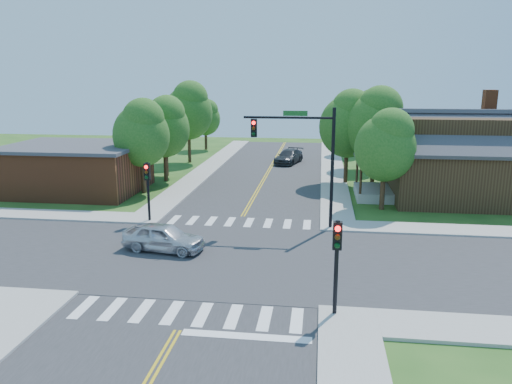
# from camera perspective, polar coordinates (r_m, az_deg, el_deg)

# --- Properties ---
(ground) EXTENTS (100.00, 100.00, 0.00)m
(ground) POSITION_cam_1_polar(r_m,az_deg,el_deg) (25.41, -4.18, -7.50)
(ground) COLOR #255019
(ground) RESTS_ON ground
(road_ns) EXTENTS (10.00, 90.00, 0.04)m
(road_ns) POSITION_cam_1_polar(r_m,az_deg,el_deg) (25.40, -4.19, -7.46)
(road_ns) COLOR #2D2D30
(road_ns) RESTS_ON ground
(road_ew) EXTENTS (90.00, 10.00, 0.04)m
(road_ew) POSITION_cam_1_polar(r_m,az_deg,el_deg) (25.40, -4.19, -7.45)
(road_ew) COLOR #2D2D30
(road_ew) RESTS_ON ground
(intersection_patch) EXTENTS (10.20, 10.20, 0.06)m
(intersection_patch) POSITION_cam_1_polar(r_m,az_deg,el_deg) (25.41, -4.18, -7.50)
(intersection_patch) COLOR #2D2D30
(intersection_patch) RESTS_ON ground
(sidewalk_ne) EXTENTS (40.00, 40.00, 0.14)m
(sidewalk_ne) POSITION_cam_1_polar(r_m,az_deg,el_deg) (41.55, 22.49, -0.21)
(sidewalk_ne) COLOR #9E9B93
(sidewalk_ne) RESTS_ON ground
(sidewalk_nw) EXTENTS (40.00, 40.00, 0.14)m
(sidewalk_nw) POSITION_cam_1_polar(r_m,az_deg,el_deg) (45.12, -20.06, 0.99)
(sidewalk_nw) COLOR #9E9B93
(sidewalk_nw) RESTS_ON ground
(crosswalk_north) EXTENTS (8.85, 2.00, 0.01)m
(crosswalk_north) POSITION_cam_1_polar(r_m,az_deg,el_deg) (31.18, -1.91, -3.45)
(crosswalk_north) COLOR white
(crosswalk_north) RESTS_ON ground
(crosswalk_south) EXTENTS (8.85, 2.00, 0.01)m
(crosswalk_south) POSITION_cam_1_polar(r_m,az_deg,el_deg) (19.86, -7.86, -13.59)
(crosswalk_south) COLOR white
(crosswalk_south) RESTS_ON ground
(centerline) EXTENTS (0.30, 90.00, 0.01)m
(centerline) POSITION_cam_1_polar(r_m,az_deg,el_deg) (25.39, -4.19, -7.40)
(centerline) COLOR gold
(centerline) RESTS_ON ground
(stop_bar) EXTENTS (4.60, 0.45, 0.09)m
(stop_bar) POSITION_cam_1_polar(r_m,az_deg,el_deg) (18.20, -1.13, -16.28)
(stop_bar) COLOR white
(stop_bar) RESTS_ON ground
(signal_mast_ne) EXTENTS (5.30, 0.42, 7.20)m
(signal_mast_ne) POSITION_cam_1_polar(r_m,az_deg,el_deg) (29.17, 5.46, 5.01)
(signal_mast_ne) COLOR black
(signal_mast_ne) RESTS_ON ground
(signal_pole_se) EXTENTS (0.34, 0.42, 3.80)m
(signal_pole_se) POSITION_cam_1_polar(r_m,az_deg,el_deg) (18.75, 9.22, -6.60)
(signal_pole_se) COLOR black
(signal_pole_se) RESTS_ON ground
(signal_pole_nw) EXTENTS (0.34, 0.42, 3.80)m
(signal_pole_nw) POSITION_cam_1_polar(r_m,az_deg,el_deg) (31.34, -12.29, 1.27)
(signal_pole_nw) COLOR black
(signal_pole_nw) RESTS_ON ground
(house_ne) EXTENTS (13.05, 8.80, 7.11)m
(house_ne) POSITION_cam_1_polar(r_m,az_deg,el_deg) (39.28, 22.49, 3.92)
(house_ne) COLOR black
(house_ne) RESTS_ON ground
(building_nw) EXTENTS (10.40, 8.40, 3.73)m
(building_nw) POSITION_cam_1_polar(r_m,az_deg,el_deg) (41.77, -19.91, 2.62)
(building_nw) COLOR brown
(building_nw) RESTS_ON ground
(tree_e_a) EXTENTS (4.08, 3.88, 6.93)m
(tree_e_a) POSITION_cam_1_polar(r_m,az_deg,el_deg) (34.45, 14.70, 5.37)
(tree_e_a) COLOR #382314
(tree_e_a) RESTS_ON ground
(tree_e_b) EXTENTS (4.85, 4.61, 8.25)m
(tree_e_b) POSITION_cam_1_polar(r_m,az_deg,el_deg) (41.12, 13.59, 7.84)
(tree_e_b) COLOR #382314
(tree_e_b) RESTS_ON ground
(tree_e_c) EXTENTS (4.58, 4.35, 7.79)m
(tree_e_c) POSITION_cam_1_polar(r_m,az_deg,el_deg) (49.56, 12.85, 8.37)
(tree_e_c) COLOR #382314
(tree_e_c) RESTS_ON ground
(tree_e_d) EXTENTS (3.95, 3.75, 6.72)m
(tree_e_d) POSITION_cam_1_polar(r_m,az_deg,el_deg) (58.42, 11.30, 8.42)
(tree_e_d) COLOR #382314
(tree_e_d) RESTS_ON ground
(tree_w_a) EXTENTS (4.33, 4.12, 7.37)m
(tree_w_a) POSITION_cam_1_polar(r_m,az_deg,el_deg) (39.20, -12.92, 6.78)
(tree_w_a) COLOR #382314
(tree_w_a) RESTS_ON ground
(tree_w_b) EXTENTS (4.32, 4.10, 7.35)m
(tree_w_b) POSITION_cam_1_polar(r_m,az_deg,el_deg) (45.67, -10.30, 7.73)
(tree_w_b) COLOR #382314
(tree_w_b) RESTS_ON ground
(tree_w_c) EXTENTS (5.02, 4.77, 8.53)m
(tree_w_c) POSITION_cam_1_polar(r_m,az_deg,el_deg) (52.68, -7.68, 9.37)
(tree_w_c) COLOR #382314
(tree_w_c) RESTS_ON ground
(tree_w_d) EXTENTS (3.66, 3.48, 6.22)m
(tree_w_d) POSITION_cam_1_polar(r_m,az_deg,el_deg) (62.16, -5.74, 8.57)
(tree_w_d) COLOR #382314
(tree_w_d) RESTS_ON ground
(tree_house) EXTENTS (4.69, 4.45, 7.97)m
(tree_house) POSITION_cam_1_polar(r_m,az_deg,el_deg) (42.22, 10.55, 7.86)
(tree_house) COLOR #382314
(tree_house) RESTS_ON ground
(tree_bldg) EXTENTS (4.34, 4.13, 7.38)m
(tree_bldg) POSITION_cam_1_polar(r_m,az_deg,el_deg) (43.45, -10.39, 7.50)
(tree_bldg) COLOR #382314
(tree_bldg) RESTS_ON ground
(car_silver) EXTENTS (3.09, 4.84, 1.46)m
(car_silver) POSITION_cam_1_polar(r_m,az_deg,el_deg) (26.45, -10.50, -5.18)
(car_silver) COLOR silver
(car_silver) RESTS_ON ground
(car_dgrey) EXTENTS (4.46, 5.91, 1.42)m
(car_dgrey) POSITION_cam_1_polar(r_m,az_deg,el_deg) (52.15, 3.76, 4.02)
(car_dgrey) COLOR #2F3034
(car_dgrey) RESTS_ON ground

